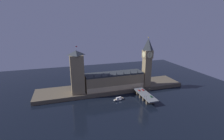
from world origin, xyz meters
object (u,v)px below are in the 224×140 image
object	(u,v)px
street_lamp_near	(147,96)
street_lamp_mid	(149,90)
car_southbound_lead	(151,96)
pedestrian_near_rail	(144,97)
clock_tower	(147,61)
victoria_tower	(77,72)
car_southbound_trail	(143,90)
pedestrian_mid_walk	(149,93)
boat_upstream	(119,99)
car_northbound_lead	(139,90)

from	to	relation	value
street_lamp_near	street_lamp_mid	world-z (taller)	street_lamp_mid
car_southbound_lead	pedestrian_near_rail	bearing A→B (deg)	166.65
clock_tower	street_lamp_near	world-z (taller)	clock_tower
victoria_tower	car_southbound_trail	world-z (taller)	victoria_tower
car_southbound_lead	street_lamp_mid	bearing A→B (deg)	73.03
car_southbound_trail	car_southbound_lead	bearing A→B (deg)	-90.00
car_southbound_lead	pedestrian_mid_walk	bearing A→B (deg)	74.72
street_lamp_near	victoria_tower	bearing A→B (deg)	147.42
street_lamp_near	clock_tower	bearing A→B (deg)	62.32
clock_tower	boat_upstream	world-z (taller)	clock_tower
clock_tower	street_lamp_near	bearing A→B (deg)	-117.68
street_lamp_mid	boat_upstream	distance (m)	42.91
car_southbound_trail	street_lamp_near	xyz separation A→B (m)	(-9.08, -26.50, 3.01)
victoria_tower	boat_upstream	bearing A→B (deg)	-29.97
boat_upstream	car_southbound_lead	bearing A→B (deg)	-24.83
car_southbound_lead	pedestrian_mid_walk	distance (m)	10.98
pedestrian_mid_walk	car_southbound_lead	bearing A→B (deg)	-105.28
clock_tower	car_southbound_lead	xyz separation A→B (m)	(-15.29, -42.54, -36.44)
car_southbound_trail	street_lamp_mid	distance (m)	12.82
clock_tower	car_southbound_trail	xyz separation A→B (m)	(-15.29, -19.96, -36.43)
pedestrian_near_rail	boat_upstream	distance (m)	33.62
victoria_tower	pedestrian_mid_walk	world-z (taller)	victoria_tower
clock_tower	pedestrian_mid_walk	world-z (taller)	clock_tower
victoria_tower	street_lamp_mid	bearing A→B (deg)	-21.24
street_lamp_near	street_lamp_mid	bearing A→B (deg)	49.95
car_southbound_trail	street_lamp_mid	bearing A→B (deg)	-74.39
car_southbound_lead	street_lamp_near	bearing A→B (deg)	-156.59
pedestrian_mid_walk	street_lamp_near	bearing A→B (deg)	-129.51
car_southbound_lead	boat_upstream	xyz separation A→B (m)	(-37.81, 17.50, -6.50)
car_southbound_lead	pedestrian_near_rail	world-z (taller)	car_southbound_lead
car_southbound_trail	boat_upstream	distance (m)	38.70
car_southbound_lead	car_southbound_trail	size ratio (longest dim) A/B	0.98
victoria_tower	pedestrian_mid_walk	bearing A→B (deg)	-21.44
boat_upstream	victoria_tower	bearing A→B (deg)	150.03
clock_tower	pedestrian_near_rail	size ratio (longest dim) A/B	46.99
car_southbound_trail	pedestrian_mid_walk	bearing A→B (deg)	-76.43
car_northbound_lead	boat_upstream	size ratio (longest dim) A/B	0.27
pedestrian_near_rail	street_lamp_mid	size ratio (longest dim) A/B	0.21
car_southbound_lead	boat_upstream	bearing A→B (deg)	155.17
car_northbound_lead	boat_upstream	bearing A→B (deg)	-171.12
clock_tower	car_northbound_lead	distance (m)	46.72
boat_upstream	street_lamp_near	bearing A→B (deg)	-36.72
victoria_tower	car_southbound_trail	distance (m)	94.05
victoria_tower	boat_upstream	xyz separation A→B (m)	(49.26, -28.41, -33.34)
pedestrian_near_rail	street_lamp_near	size ratio (longest dim) A/B	0.26
street_lamp_near	street_lamp_mid	distance (m)	19.25
car_southbound_trail	street_lamp_mid	xyz separation A→B (m)	(3.29, -11.78, 3.83)
victoria_tower	boat_upstream	distance (m)	65.92
car_southbound_trail	pedestrian_mid_walk	xyz separation A→B (m)	(2.89, -11.98, 0.22)
clock_tower	car_southbound_lead	distance (m)	58.06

